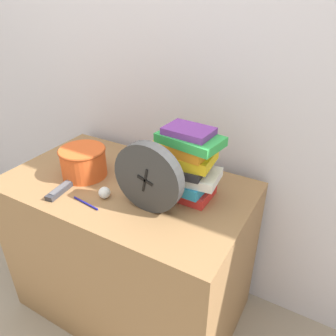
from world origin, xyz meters
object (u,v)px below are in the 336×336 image
object	(u,v)px
book_stack	(186,163)
pen	(86,203)
basket	(83,161)
desk_clock	(148,178)
crumpled_paper_ball	(104,193)
tv_remote	(61,189)

from	to	relation	value
book_stack	pen	bearing A→B (deg)	-140.29
basket	pen	distance (m)	0.24
desk_clock	crumpled_paper_ball	distance (m)	0.23
book_stack	tv_remote	xyz separation A→B (m)	(-0.46, -0.24, -0.13)
crumpled_paper_ball	pen	distance (m)	0.08
basket	book_stack	bearing A→B (deg)	10.45
basket	tv_remote	bearing A→B (deg)	-87.21
basket	crumpled_paper_ball	world-z (taller)	basket
basket	pen	world-z (taller)	basket
desk_clock	pen	distance (m)	0.29
basket	tv_remote	size ratio (longest dim) A/B	1.28
tv_remote	desk_clock	bearing A→B (deg)	12.21
book_stack	pen	size ratio (longest dim) A/B	2.18
book_stack	crumpled_paper_ball	size ratio (longest dim) A/B	6.21
desk_clock	pen	world-z (taller)	desk_clock
book_stack	tv_remote	distance (m)	0.53
book_stack	tv_remote	world-z (taller)	book_stack
book_stack	desk_clock	bearing A→B (deg)	-115.49
crumpled_paper_ball	pen	xyz separation A→B (m)	(-0.04, -0.07, -0.02)
book_stack	crumpled_paper_ball	distance (m)	0.35
desk_clock	book_stack	world-z (taller)	book_stack
basket	crumpled_paper_ball	bearing A→B (deg)	-26.60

